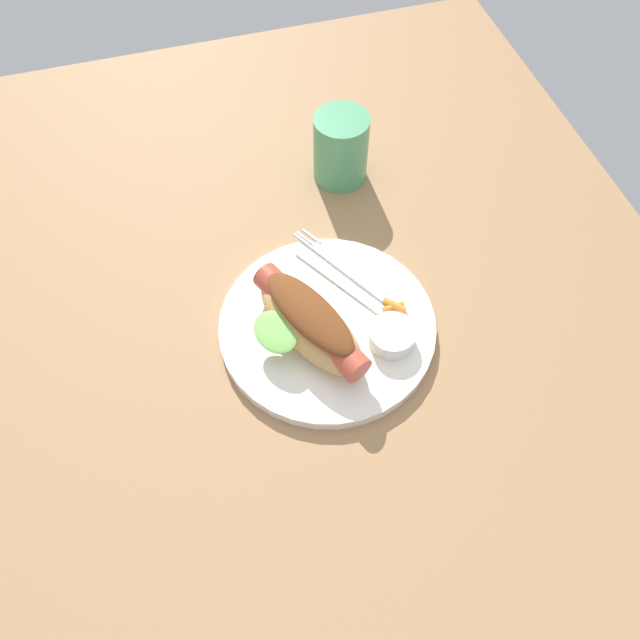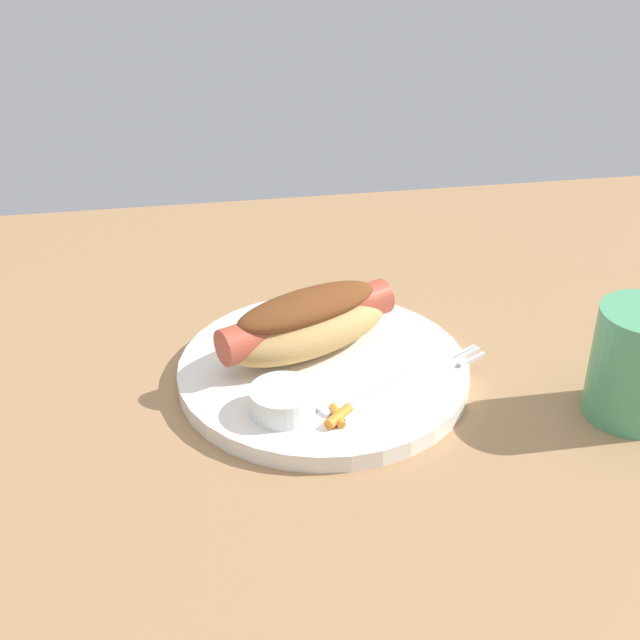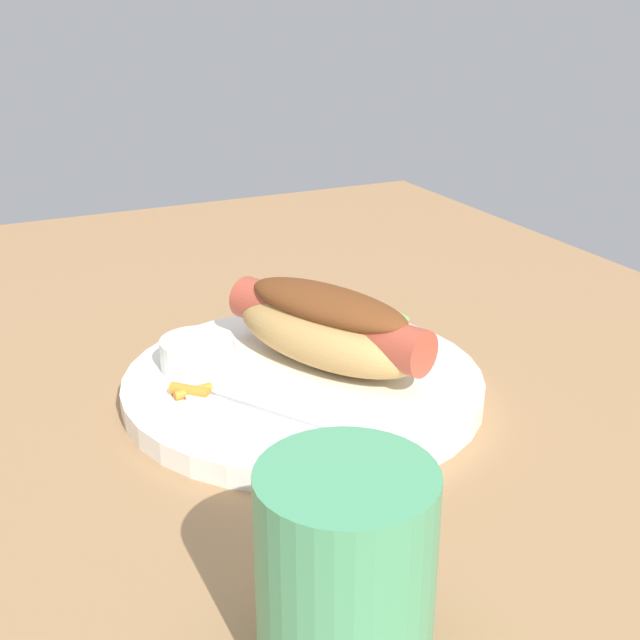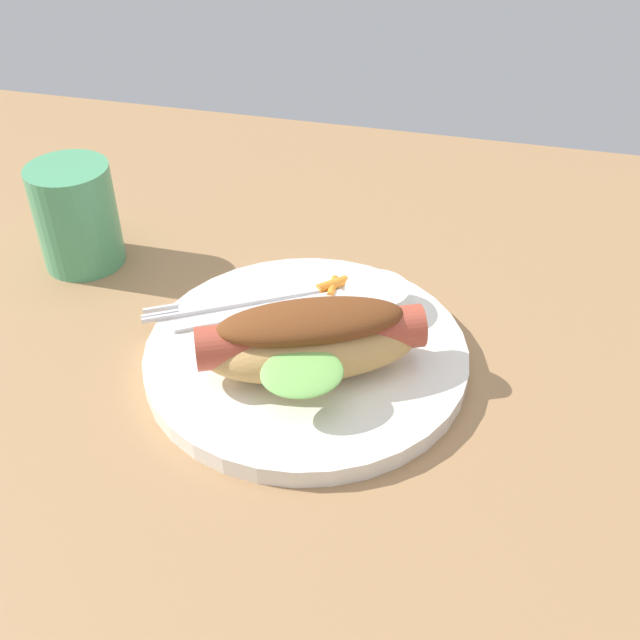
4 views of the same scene
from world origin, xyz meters
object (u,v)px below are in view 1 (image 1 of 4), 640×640
(drinking_cup, at_px, (341,148))
(fork, at_px, (345,269))
(knife, at_px, (343,283))
(sauce_ramekin, at_px, (392,336))
(plate, at_px, (327,326))
(hot_dog, at_px, (309,322))
(carrot_garnish, at_px, (394,306))

(drinking_cup, bearing_deg, fork, -15.28)
(knife, distance_m, drinking_cup, 0.21)
(sauce_ramekin, bearing_deg, plate, -124.71)
(plate, distance_m, sauce_ramekin, 0.08)
(hot_dog, distance_m, fork, 0.11)
(hot_dog, relative_size, carrot_garnish, 6.15)
(plate, height_order, knife, knife)
(drinking_cup, bearing_deg, hot_dog, -24.55)
(hot_dog, relative_size, drinking_cup, 1.79)
(hot_dog, bearing_deg, fork, -64.58)
(fork, bearing_deg, carrot_garnish, 179.06)
(carrot_garnish, height_order, drinking_cup, drinking_cup)
(plate, bearing_deg, fork, 147.38)
(plate, xyz_separation_m, sauce_ramekin, (0.04, 0.06, 0.02))
(knife, relative_size, drinking_cup, 1.50)
(fork, bearing_deg, knife, 125.00)
(fork, distance_m, knife, 0.02)
(sauce_ramekin, distance_m, drinking_cup, 0.29)
(carrot_garnish, bearing_deg, drinking_cup, 177.88)
(hot_dog, height_order, carrot_garnish, hot_dog)
(plate, height_order, drinking_cup, drinking_cup)
(sauce_ramekin, xyz_separation_m, knife, (-0.09, -0.03, -0.01))
(sauce_ramekin, relative_size, carrot_garnish, 1.89)
(drinking_cup, bearing_deg, plate, -20.61)
(carrot_garnish, bearing_deg, hot_dog, -85.39)
(sauce_ramekin, bearing_deg, knife, -162.47)
(hot_dog, bearing_deg, carrot_garnish, -109.12)
(knife, bearing_deg, sauce_ramekin, 166.14)
(plate, xyz_separation_m, fork, (-0.07, 0.04, 0.01))
(sauce_ramekin, bearing_deg, carrot_garnish, 156.30)
(plate, bearing_deg, sauce_ramekin, 55.29)
(carrot_garnish, xyz_separation_m, drinking_cup, (-0.25, 0.01, 0.03))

